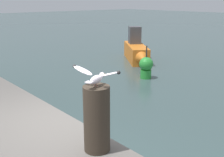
# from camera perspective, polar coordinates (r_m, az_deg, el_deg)

# --- Properties ---
(mooring_post) EXTENTS (0.33, 0.33, 0.85)m
(mooring_post) POSITION_cam_1_polar(r_m,az_deg,el_deg) (3.47, -3.14, -8.28)
(mooring_post) COLOR #382D23
(mooring_post) RESTS_ON harbor_quay
(seagull) EXTENTS (0.64, 0.38, 0.24)m
(seagull) POSITION_cam_1_polar(r_m,az_deg,el_deg) (3.29, -3.25, 0.45)
(seagull) COLOR #C66C60
(seagull) RESTS_ON mooring_post
(boat_orange) EXTENTS (3.37, 2.75, 1.69)m
(boat_orange) POSITION_cam_1_polar(r_m,az_deg,el_deg) (14.32, 5.09, 5.63)
(boat_orange) COLOR orange
(boat_orange) RESTS_ON ground_plane
(channel_buoy) EXTENTS (0.56, 0.56, 1.33)m
(channel_buoy) POSITION_cam_1_polar(r_m,az_deg,el_deg) (11.20, 7.01, 2.42)
(channel_buoy) COLOR green
(channel_buoy) RESTS_ON ground_plane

